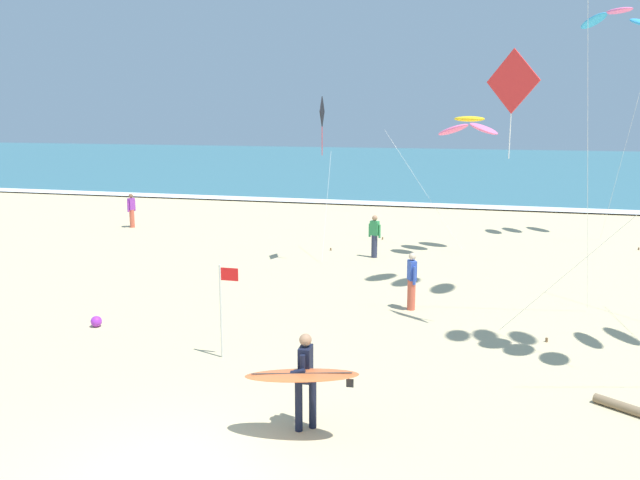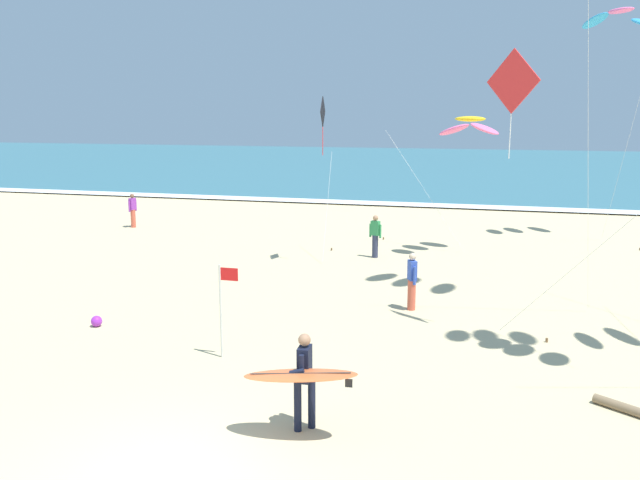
{
  "view_description": "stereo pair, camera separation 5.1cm",
  "coord_description": "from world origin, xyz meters",
  "px_view_note": "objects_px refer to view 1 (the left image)",
  "views": [
    {
      "loc": [
        4.48,
        -8.07,
        5.33
      ],
      "look_at": [
        0.39,
        7.13,
        2.28
      ],
      "focal_mm": 37.22,
      "sensor_mm": 36.0,
      "label": 1
    },
    {
      "loc": [
        4.53,
        -8.06,
        5.33
      ],
      "look_at": [
        0.39,
        7.13,
        2.28
      ],
      "focal_mm": 37.22,
      "sensor_mm": 36.0,
      "label": 2
    }
  ],
  "objects_px": {
    "kite_arc_golden_distant": "(469,126)",
    "lifeguard_flag": "(223,302)",
    "kite_diamond_charcoal_near": "(322,118)",
    "kite_diamond_scarlet_mid": "(515,88)",
    "driftwood_log": "(622,406)",
    "kite_arc_rose_close": "(619,18)",
    "surfer_lead": "(303,375)",
    "bystander_blue_top": "(412,281)",
    "bystander_green_top": "(375,236)",
    "bystander_purple_top": "(132,210)",
    "beach_ball": "(96,321)"
  },
  "relations": [
    {
      "from": "bystander_purple_top",
      "to": "bystander_blue_top",
      "type": "bearing_deg",
      "value": -34.25
    },
    {
      "from": "kite_diamond_charcoal_near",
      "to": "bystander_blue_top",
      "type": "bearing_deg",
      "value": -51.68
    },
    {
      "from": "kite_diamond_scarlet_mid",
      "to": "lifeguard_flag",
      "type": "xyz_separation_m",
      "value": [
        -5.92,
        -3.16,
        -4.59
      ]
    },
    {
      "from": "surfer_lead",
      "to": "lifeguard_flag",
      "type": "bearing_deg",
      "value": 132.51
    },
    {
      "from": "kite_diamond_charcoal_near",
      "to": "bystander_green_top",
      "type": "bearing_deg",
      "value": 42.59
    },
    {
      "from": "kite_arc_golden_distant",
      "to": "lifeguard_flag",
      "type": "height_order",
      "value": "kite_arc_golden_distant"
    },
    {
      "from": "bystander_blue_top",
      "to": "surfer_lead",
      "type": "bearing_deg",
      "value": -96.18
    },
    {
      "from": "surfer_lead",
      "to": "bystander_green_top",
      "type": "xyz_separation_m",
      "value": [
        -1.36,
        13.86,
        -0.23
      ]
    },
    {
      "from": "lifeguard_flag",
      "to": "beach_ball",
      "type": "relative_size",
      "value": 7.5
    },
    {
      "from": "bystander_green_top",
      "to": "lifeguard_flag",
      "type": "relative_size",
      "value": 0.76
    },
    {
      "from": "kite_diamond_charcoal_near",
      "to": "kite_arc_rose_close",
      "type": "bearing_deg",
      "value": 36.17
    },
    {
      "from": "bystander_purple_top",
      "to": "beach_ball",
      "type": "height_order",
      "value": "bystander_purple_top"
    },
    {
      "from": "kite_diamond_charcoal_near",
      "to": "beach_ball",
      "type": "xyz_separation_m",
      "value": [
        -3.69,
        -8.33,
        -4.96
      ]
    },
    {
      "from": "kite_arc_rose_close",
      "to": "beach_ball",
      "type": "height_order",
      "value": "kite_arc_rose_close"
    },
    {
      "from": "kite_arc_golden_distant",
      "to": "bystander_purple_top",
      "type": "distance_m",
      "value": 15.95
    },
    {
      "from": "lifeguard_flag",
      "to": "driftwood_log",
      "type": "distance_m",
      "value": 8.11
    },
    {
      "from": "kite_diamond_charcoal_near",
      "to": "kite_arc_rose_close",
      "type": "height_order",
      "value": "kite_arc_rose_close"
    },
    {
      "from": "surfer_lead",
      "to": "lifeguard_flag",
      "type": "relative_size",
      "value": 0.93
    },
    {
      "from": "bystander_blue_top",
      "to": "beach_ball",
      "type": "relative_size",
      "value": 5.68
    },
    {
      "from": "surfer_lead",
      "to": "kite_diamond_charcoal_near",
      "type": "bearing_deg",
      "value": 103.45
    },
    {
      "from": "bystander_green_top",
      "to": "driftwood_log",
      "type": "xyz_separation_m",
      "value": [
        6.68,
        -11.54,
        -0.72
      ]
    },
    {
      "from": "kite_arc_golden_distant",
      "to": "driftwood_log",
      "type": "bearing_deg",
      "value": -74.99
    },
    {
      "from": "kite_arc_golden_distant",
      "to": "driftwood_log",
      "type": "distance_m",
      "value": 14.32
    },
    {
      "from": "kite_diamond_charcoal_near",
      "to": "bystander_green_top",
      "type": "relative_size",
      "value": 3.68
    },
    {
      "from": "kite_arc_golden_distant",
      "to": "bystander_blue_top",
      "type": "distance_m",
      "value": 8.8
    },
    {
      "from": "bystander_purple_top",
      "to": "beach_ball",
      "type": "distance_m",
      "value": 14.96
    },
    {
      "from": "kite_diamond_charcoal_near",
      "to": "kite_diamond_scarlet_mid",
      "type": "xyz_separation_m",
      "value": [
        6.19,
        -6.3,
        0.75
      ]
    },
    {
      "from": "bystander_blue_top",
      "to": "kite_diamond_charcoal_near",
      "type": "bearing_deg",
      "value": 128.32
    },
    {
      "from": "surfer_lead",
      "to": "driftwood_log",
      "type": "xyz_separation_m",
      "value": [
        5.32,
        2.32,
        -0.96
      ]
    },
    {
      "from": "bystander_blue_top",
      "to": "bystander_green_top",
      "type": "bearing_deg",
      "value": 109.18
    },
    {
      "from": "kite_diamond_charcoal_near",
      "to": "kite_arc_rose_close",
      "type": "relative_size",
      "value": 0.62
    },
    {
      "from": "driftwood_log",
      "to": "bystander_green_top",
      "type": "bearing_deg",
      "value": 120.05
    },
    {
      "from": "kite_diamond_charcoal_near",
      "to": "lifeguard_flag",
      "type": "bearing_deg",
      "value": -88.31
    },
    {
      "from": "kite_arc_rose_close",
      "to": "bystander_purple_top",
      "type": "height_order",
      "value": "kite_arc_rose_close"
    },
    {
      "from": "surfer_lead",
      "to": "kite_arc_rose_close",
      "type": "height_order",
      "value": "kite_arc_rose_close"
    },
    {
      "from": "surfer_lead",
      "to": "lifeguard_flag",
      "type": "xyz_separation_m",
      "value": [
        -2.68,
        2.93,
        0.22
      ]
    },
    {
      "from": "bystander_blue_top",
      "to": "lifeguard_flag",
      "type": "relative_size",
      "value": 0.76
    },
    {
      "from": "kite_diamond_scarlet_mid",
      "to": "driftwood_log",
      "type": "bearing_deg",
      "value": -60.97
    },
    {
      "from": "kite_diamond_scarlet_mid",
      "to": "kite_arc_golden_distant",
      "type": "height_order",
      "value": "kite_diamond_scarlet_mid"
    },
    {
      "from": "surfer_lead",
      "to": "bystander_purple_top",
      "type": "bearing_deg",
      "value": 127.88
    },
    {
      "from": "bystander_green_top",
      "to": "driftwood_log",
      "type": "distance_m",
      "value": 13.36
    },
    {
      "from": "kite_arc_golden_distant",
      "to": "kite_arc_rose_close",
      "type": "distance_m",
      "value": 8.23
    },
    {
      "from": "kite_diamond_scarlet_mid",
      "to": "beach_ball",
      "type": "distance_m",
      "value": 11.6
    },
    {
      "from": "kite_diamond_charcoal_near",
      "to": "bystander_purple_top",
      "type": "height_order",
      "value": "kite_diamond_charcoal_near"
    },
    {
      "from": "bystander_green_top",
      "to": "kite_arc_rose_close",
      "type": "bearing_deg",
      "value": 34.84
    },
    {
      "from": "kite_arc_golden_distant",
      "to": "kite_diamond_scarlet_mid",
      "type": "bearing_deg",
      "value": -81.37
    },
    {
      "from": "bystander_green_top",
      "to": "beach_ball",
      "type": "bearing_deg",
      "value": -118.38
    },
    {
      "from": "kite_diamond_charcoal_near",
      "to": "kite_diamond_scarlet_mid",
      "type": "distance_m",
      "value": 8.87
    },
    {
      "from": "kite_diamond_charcoal_near",
      "to": "driftwood_log",
      "type": "distance_m",
      "value": 13.97
    },
    {
      "from": "bystander_blue_top",
      "to": "driftwood_log",
      "type": "xyz_separation_m",
      "value": [
        4.5,
        -5.28,
        -0.72
      ]
    }
  ]
}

